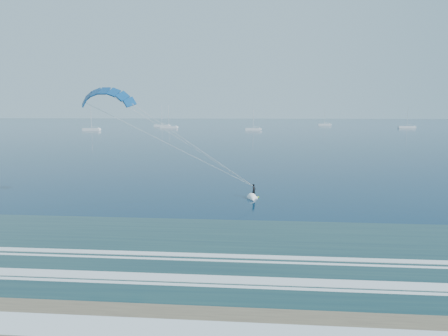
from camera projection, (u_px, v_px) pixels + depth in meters
name	position (u px, v px, depth m)	size (l,w,h in m)	color
ground	(49.00, 321.00, 19.77)	(900.00, 900.00, 0.00)	#082F46
kitesurfer_rig	(183.00, 141.00, 44.31)	(20.18, 7.86, 13.71)	#92EA1B
sailboat_0	(92.00, 129.00, 198.96)	(8.67, 2.40, 11.80)	white
sailboat_1	(169.00, 127.00, 223.87)	(9.54, 2.40, 12.99)	white
sailboat_2	(162.00, 126.00, 245.18)	(9.65, 2.40, 12.88)	white
sailboat_3	(253.00, 129.00, 200.69)	(7.57, 2.40, 10.66)	white
sailboat_4	(324.00, 125.00, 261.76)	(8.01, 2.40, 10.99)	white
sailboat_5	(407.00, 127.00, 225.30)	(9.28, 2.40, 12.59)	white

